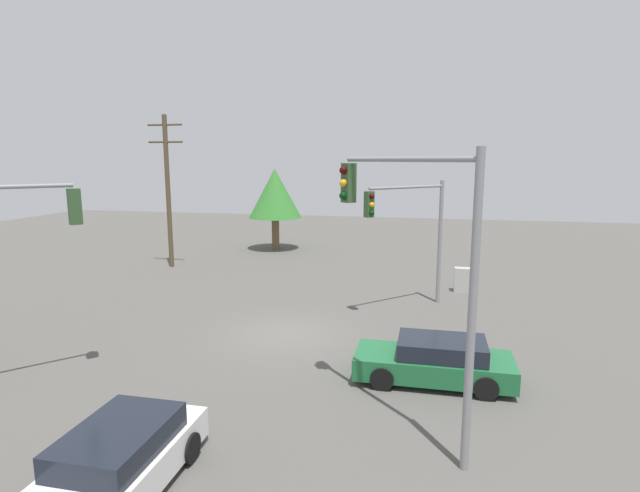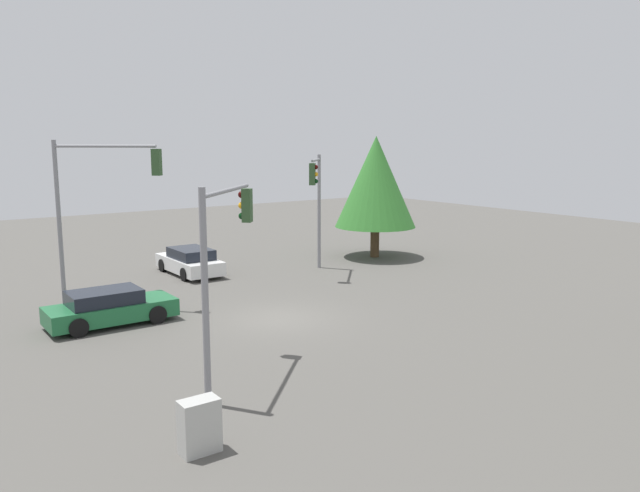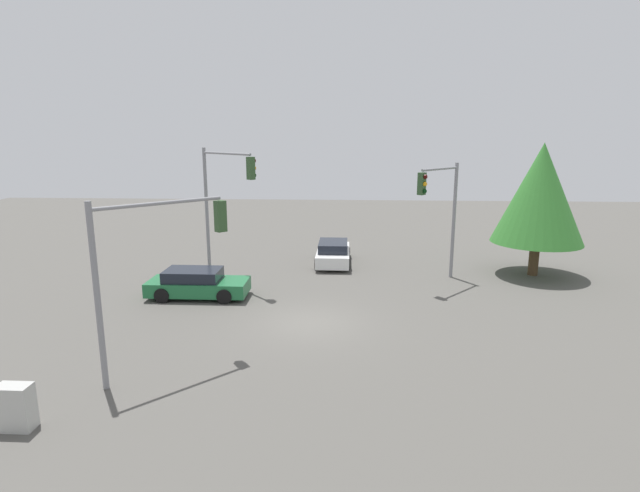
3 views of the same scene
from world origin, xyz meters
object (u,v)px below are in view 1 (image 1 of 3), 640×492
(sedan_green, at_px, (435,361))
(traffic_signal_aux, at_px, (412,221))
(traffic_signal_main, at_px, (415,243))
(traffic_signal_cross, at_px, (4,249))
(sedan_white, at_px, (115,465))
(electrical_cabinet, at_px, (463,280))

(sedan_green, xyz_separation_m, traffic_signal_aux, (1.06, -7.40, 3.27))
(traffic_signal_main, height_order, traffic_signal_cross, traffic_signal_main)
(sedan_white, xyz_separation_m, sedan_green, (-6.19, -6.63, -0.01))
(sedan_green, xyz_separation_m, electrical_cabinet, (-1.46, -10.91, -0.04))
(sedan_green, height_order, electrical_cabinet, sedan_green)
(traffic_signal_aux, xyz_separation_m, electrical_cabinet, (-2.52, -3.51, -3.32))
(sedan_white, distance_m, electrical_cabinet, 19.13)
(traffic_signal_cross, height_order, traffic_signal_aux, traffic_signal_cross)
(traffic_signal_cross, bearing_deg, sedan_white, -80.59)
(sedan_white, bearing_deg, electrical_cabinet, -113.55)
(sedan_green, distance_m, traffic_signal_main, 5.09)
(electrical_cabinet, bearing_deg, sedan_green, 82.39)
(sedan_white, height_order, traffic_signal_main, traffic_signal_main)
(sedan_white, relative_size, sedan_green, 0.98)
(traffic_signal_aux, bearing_deg, traffic_signal_main, 46.67)
(sedan_green, height_order, traffic_signal_aux, traffic_signal_aux)
(sedan_white, xyz_separation_m, traffic_signal_aux, (-5.13, -14.03, 3.26))
(traffic_signal_cross, xyz_separation_m, electrical_cabinet, (-13.18, -14.05, -3.54))
(sedan_white, distance_m, sedan_green, 9.07)
(traffic_signal_main, height_order, electrical_cabinet, traffic_signal_main)
(sedan_white, relative_size, traffic_signal_cross, 0.75)
(sedan_green, relative_size, traffic_signal_cross, 0.76)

